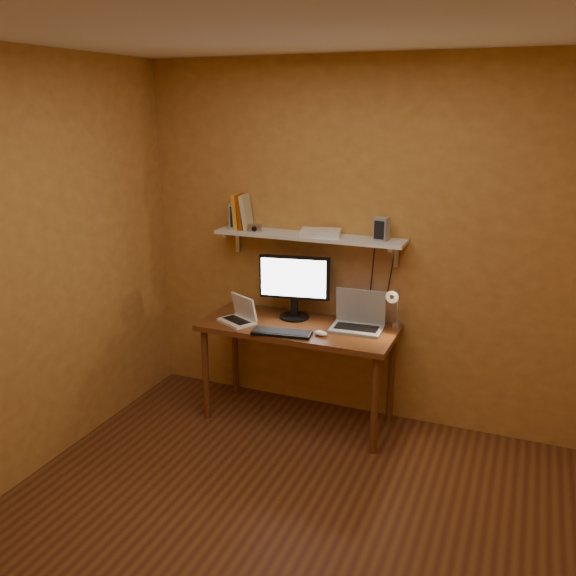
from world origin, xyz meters
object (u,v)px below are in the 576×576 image
at_px(monitor, 294,284).
at_px(netbook, 240,315).
at_px(keyboard, 282,333).
at_px(desk_lamp, 395,303).
at_px(shelf_camera, 255,228).
at_px(mouse, 321,333).
at_px(router, 321,233).
at_px(wall_shelf, 309,237).
at_px(speaker_right, 382,229).
at_px(speaker_left, 237,216).
at_px(desk, 298,336).
at_px(laptop, 358,318).

xyz_separation_m(monitor, netbook, (-0.33, -0.23, -0.21)).
relative_size(keyboard, desk_lamp, 1.10).
bearing_deg(shelf_camera, mouse, -22.45).
height_order(desk_lamp, router, router).
relative_size(mouse, desk_lamp, 0.25).
bearing_deg(router, keyboard, -108.90).
height_order(monitor, desk_lamp, monitor).
bearing_deg(wall_shelf, speaker_right, 0.34).
distance_m(keyboard, speaker_left, 0.98).
xyz_separation_m(netbook, speaker_left, (-0.15, 0.30, 0.67)).
xyz_separation_m(keyboard, speaker_left, (-0.53, 0.41, 0.71)).
distance_m(keyboard, shelf_camera, 0.81).
bearing_deg(desk, laptop, 14.57).
distance_m(desk_lamp, router, 0.72).
xyz_separation_m(speaker_right, shelf_camera, (-0.92, -0.08, -0.05)).
relative_size(laptop, router, 1.33).
height_order(desk, monitor, monitor).
height_order(netbook, desk_lamp, desk_lamp).
bearing_deg(wall_shelf, netbook, -145.09).
relative_size(wall_shelf, desk_lamp, 3.73).
height_order(netbook, speaker_right, speaker_right).
bearing_deg(speaker_left, desk_lamp, -20.60).
height_order(wall_shelf, speaker_right, speaker_right).
bearing_deg(netbook, desk, 40.63).
bearing_deg(router, speaker_left, 178.36).
xyz_separation_m(desk, mouse, (0.22, -0.14, 0.10)).
distance_m(desk_lamp, speaker_right, 0.52).
distance_m(keyboard, mouse, 0.27).
distance_m(speaker_left, shelf_camera, 0.21).
relative_size(monitor, mouse, 5.49).
bearing_deg(monitor, keyboard, -92.37).
xyz_separation_m(laptop, speaker_right, (0.12, 0.09, 0.63)).
distance_m(wall_shelf, keyboard, 0.73).
bearing_deg(laptop, monitor, 173.91).
height_order(wall_shelf, speaker_left, speaker_left).
xyz_separation_m(wall_shelf, netbook, (-0.42, -0.29, -0.55)).
relative_size(speaker_left, shelf_camera, 1.84).
distance_m(speaker_right, router, 0.44).
xyz_separation_m(shelf_camera, router, (0.49, 0.06, -0.01)).
relative_size(desk, monitor, 2.70).
bearing_deg(shelf_camera, netbook, -97.26).
bearing_deg(wall_shelf, monitor, -145.12).
height_order(desk_lamp, shelf_camera, shelf_camera).
distance_m(laptop, speaker_right, 0.65).
relative_size(netbook, keyboard, 0.76).
bearing_deg(netbook, laptop, 41.33).
bearing_deg(desk, shelf_camera, 163.50).
distance_m(speaker_right, shelf_camera, 0.92).
height_order(wall_shelf, desk_lamp, wall_shelf).
xyz_separation_m(laptop, netbook, (-0.83, -0.21, -0.02)).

